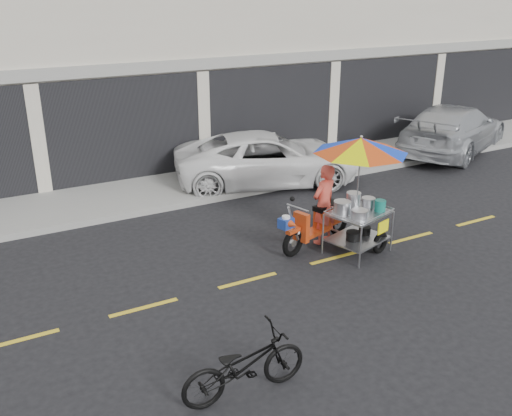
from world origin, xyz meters
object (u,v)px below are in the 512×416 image
white_pickup (268,159)px  food_vendor_rig (346,178)px  near_bicycle (244,365)px  silver_pickup (453,129)px

white_pickup → food_vendor_rig: (-0.68, -4.37, 0.83)m
white_pickup → near_bicycle: 8.76m
food_vendor_rig → white_pickup: bearing=64.3°
near_bicycle → food_vendor_rig: size_ratio=0.63×
silver_pickup → food_vendor_rig: food_vendor_rig is taller
white_pickup → food_vendor_rig: size_ratio=1.80×
food_vendor_rig → silver_pickup: bearing=12.5°
silver_pickup → food_vendor_rig: 8.67m
near_bicycle → food_vendor_rig: bearing=-50.1°
silver_pickup → near_bicycle: bearing=98.1°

